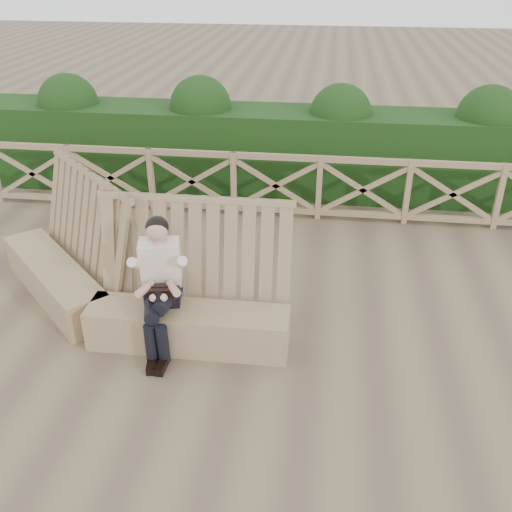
# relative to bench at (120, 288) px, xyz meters

# --- Properties ---
(ground) EXTENTS (60.00, 60.00, 0.00)m
(ground) POSITION_rel_bench_xyz_m (1.57, -0.28, -0.41)
(ground) COLOR brown
(ground) RESTS_ON ground
(bench) EXTENTS (4.10, 2.21, 1.62)m
(bench) POSITION_rel_bench_xyz_m (0.00, 0.00, 0.00)
(bench) COLOR #907852
(bench) RESTS_ON ground
(woman) EXTENTS (0.49, 0.97, 1.55)m
(woman) POSITION_rel_bench_xyz_m (0.66, -0.44, 0.41)
(woman) COLOR black
(woman) RESTS_ON ground
(guardrail) EXTENTS (10.10, 0.09, 1.10)m
(guardrail) POSITION_rel_bench_xyz_m (1.57, 3.22, 0.14)
(guardrail) COLOR #86674E
(guardrail) RESTS_ON ground
(hedge) EXTENTS (12.00, 1.20, 1.50)m
(hedge) POSITION_rel_bench_xyz_m (1.57, 4.42, 0.34)
(hedge) COLOR black
(hedge) RESTS_ON ground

